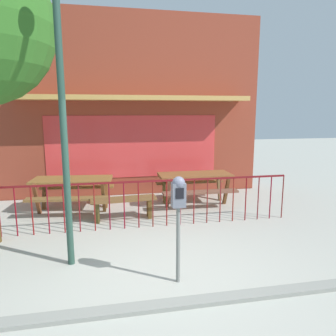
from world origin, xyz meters
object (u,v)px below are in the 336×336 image
(parking_meter_near, at_px, (178,202))
(patio_bench, at_px, (124,204))
(picnic_table_right, at_px, (195,180))
(street_lamp, at_px, (61,82))
(picnic_table_left, at_px, (72,185))

(parking_meter_near, bearing_deg, patio_bench, 102.25)
(picnic_table_right, xyz_separation_m, street_lamp, (-2.74, -2.73, 2.11))
(picnic_table_left, bearing_deg, street_lamp, -85.35)
(patio_bench, distance_m, street_lamp, 3.16)
(patio_bench, relative_size, parking_meter_near, 0.96)
(picnic_table_left, height_order, parking_meter_near, parking_meter_near)
(parking_meter_near, height_order, street_lamp, street_lamp)
(picnic_table_right, height_order, street_lamp, street_lamp)
(patio_bench, bearing_deg, street_lamp, -115.86)
(picnic_table_right, relative_size, street_lamp, 0.43)
(parking_meter_near, bearing_deg, street_lamp, 151.28)
(picnic_table_right, bearing_deg, picnic_table_left, -179.91)
(picnic_table_right, height_order, patio_bench, picnic_table_right)
(picnic_table_left, distance_m, patio_bench, 1.44)
(picnic_table_left, relative_size, street_lamp, 0.46)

